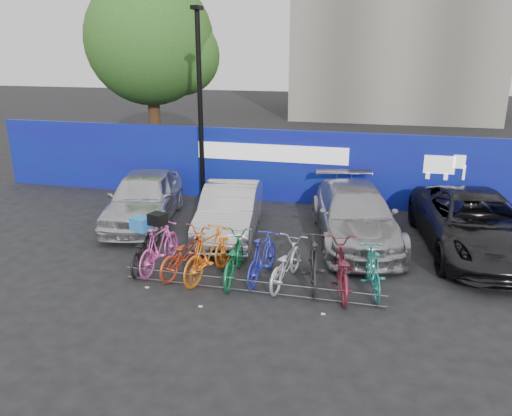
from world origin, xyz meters
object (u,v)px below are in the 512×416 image
(car_1, at_px, (230,211))
(bike_1, at_px, (159,247))
(car_0, at_px, (144,197))
(bike_5, at_px, (262,257))
(lamppost, at_px, (200,102))
(bike_7, at_px, (313,262))
(bike_0, at_px, (143,249))
(bike_6, at_px, (286,263))
(bike_rack, at_px, (250,286))
(bike_8, at_px, (341,268))
(car_2, at_px, (355,215))
(bike_4, at_px, (233,258))
(bike_9, at_px, (373,270))
(car_3, at_px, (476,224))
(tree, at_px, (156,44))
(bike_3, at_px, (209,254))
(bike_2, at_px, (186,252))

(car_1, xyz_separation_m, bike_1, (-0.92, -2.56, -0.13))
(car_0, height_order, bike_5, car_0)
(lamppost, xyz_separation_m, bike_7, (4.42, -5.33, -2.72))
(bike_0, bearing_deg, bike_6, 170.88)
(bike_rack, xyz_separation_m, bike_8, (1.83, 0.55, 0.37))
(car_2, distance_m, bike_4, 3.91)
(lamppost, xyz_separation_m, bike_9, (5.67, -5.33, -2.77))
(car_3, bearing_deg, lamppost, 155.35)
(bike_0, bearing_deg, bike_9, 171.27)
(car_3, bearing_deg, tree, 140.89)
(car_0, relative_size, bike_3, 2.29)
(bike_rack, distance_m, bike_5, 0.79)
(bike_6, bearing_deg, bike_0, 8.93)
(tree, distance_m, bike_0, 11.73)
(car_1, relative_size, bike_1, 2.27)
(car_1, bearing_deg, lamppost, 113.99)
(bike_rack, distance_m, bike_6, 0.95)
(bike_rack, bearing_deg, bike_3, 154.87)
(lamppost, xyz_separation_m, bike_6, (3.84, -5.36, -2.79))
(bike_7, distance_m, bike_9, 1.25)
(bike_rack, height_order, car_2, car_2)
(bike_2, height_order, bike_5, bike_5)
(bike_2, distance_m, bike_7, 2.89)
(car_1, bearing_deg, car_3, -5.94)
(car_1, bearing_deg, bike_rack, -75.28)
(bike_rack, height_order, bike_1, bike_1)
(bike_9, bearing_deg, car_2, -90.52)
(lamppost, height_order, bike_9, lamppost)
(bike_4, xyz_separation_m, bike_5, (0.62, 0.13, 0.01))
(bike_6, distance_m, bike_8, 1.20)
(bike_0, bearing_deg, car_1, -126.35)
(bike_0, xyz_separation_m, bike_9, (5.21, 0.02, 0.04))
(lamppost, relative_size, bike_8, 3.02)
(car_3, relative_size, bike_3, 2.74)
(car_1, height_order, bike_4, car_1)
(bike_2, distance_m, bike_5, 1.77)
(bike_rack, distance_m, car_1, 3.55)
(lamppost, height_order, bike_6, lamppost)
(car_0, bearing_deg, lamppost, 55.79)
(bike_2, relative_size, bike_7, 1.02)
(bike_3, distance_m, bike_7, 2.29)
(bike_2, distance_m, bike_4, 1.15)
(bike_rack, bearing_deg, bike_1, 164.11)
(bike_rack, relative_size, bike_0, 3.20)
(bike_1, xyz_separation_m, bike_3, (1.26, -0.16, 0.03))
(lamppost, xyz_separation_m, car_0, (-0.94, -2.39, -2.52))
(lamppost, distance_m, bike_4, 6.65)
(car_2, xyz_separation_m, car_3, (2.95, -0.09, 0.03))
(car_2, bearing_deg, bike_5, -134.49)
(bike_8, bearing_deg, bike_9, 179.57)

